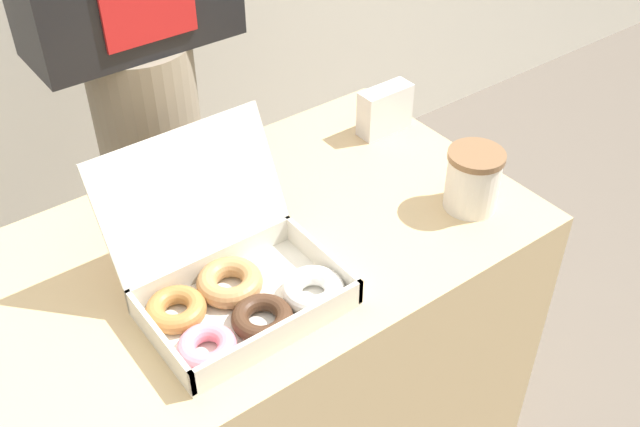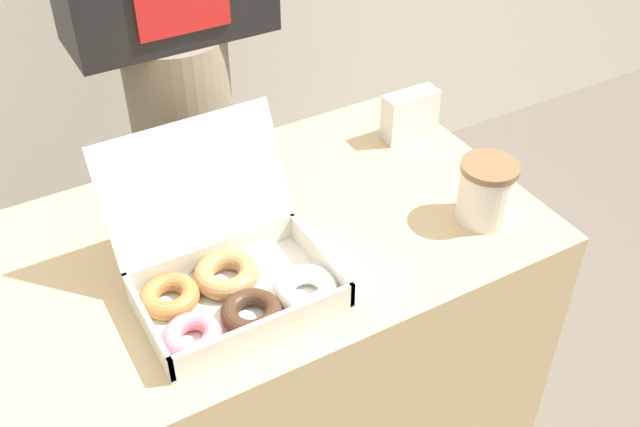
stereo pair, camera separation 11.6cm
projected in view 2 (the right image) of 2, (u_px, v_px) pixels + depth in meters
The scene contains 5 objects.
table at pixel (253, 380), 1.56m from camera, with size 1.08×0.60×0.77m.
donut_box at pixel (229, 280), 1.19m from camera, with size 0.33×0.31×0.24m.
coffee_cup at pixel (486, 191), 1.33m from camera, with size 0.10×0.10×0.12m.
napkin_holder at pixel (410, 115), 1.55m from camera, with size 0.12×0.05×0.10m.
person_customer at pixel (171, 37), 1.66m from camera, with size 0.45×0.25×1.69m.
Camera 2 is at (-0.37, -0.94, 1.63)m, focal length 42.00 mm.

